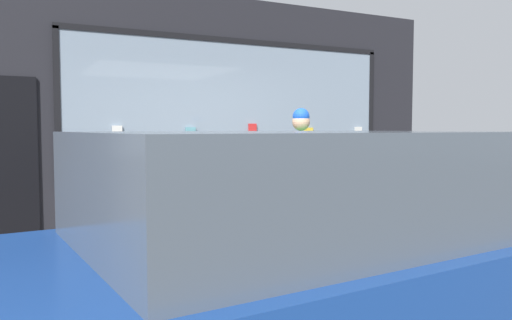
% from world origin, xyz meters
% --- Properties ---
extents(ground_plane, '(40.00, 40.00, 0.00)m').
position_xyz_m(ground_plane, '(0.00, 0.00, 0.00)').
color(ground_plane, '#474444').
extents(shopfront_facade, '(8.66, 0.29, 3.46)m').
position_xyz_m(shopfront_facade, '(0.01, 2.39, 1.72)').
color(shopfront_facade, black).
rests_on(shopfront_facade, ground_plane).
extents(display_table_main, '(2.42, 0.71, 0.86)m').
position_xyz_m(display_table_main, '(0.00, 0.83, 0.69)').
color(display_table_main, brown).
rests_on(display_table_main, ground_plane).
extents(person_browsing, '(0.24, 0.66, 1.68)m').
position_xyz_m(person_browsing, '(0.70, 0.37, 0.98)').
color(person_browsing, '#4C382D').
rests_on(person_browsing, ground_plane).
extents(small_dog, '(0.34, 0.50, 0.42)m').
position_xyz_m(small_dog, '(1.06, 0.23, 0.28)').
color(small_dog, white).
rests_on(small_dog, ground_plane).
extents(sandwich_board_sign, '(0.61, 0.61, 0.88)m').
position_xyz_m(sandwich_board_sign, '(2.13, 0.97, 0.45)').
color(sandwich_board_sign, black).
rests_on(sandwich_board_sign, ground_plane).
extents(parked_car, '(4.28, 2.21, 1.41)m').
position_xyz_m(parked_car, '(-1.08, -2.60, 0.74)').
color(parked_car, navy).
rests_on(parked_car, ground_plane).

